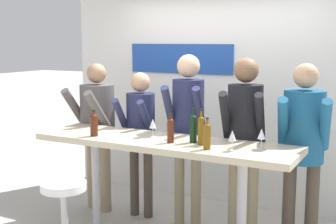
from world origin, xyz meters
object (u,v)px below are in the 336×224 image
object	(u,v)px
tasting_table	(163,155)
wine_glass_2	(153,124)
person_left	(140,128)
wine_bottle_4	(207,135)
wine_bottle_2	(171,129)
wine_bottle_0	(201,129)
wine_bottle_1	(193,127)
wine_bottle_3	(94,124)
person_center_left	(188,120)
person_center	(245,128)
person_center_right	(303,136)
person_far_left	(97,121)
wine_glass_1	(232,136)
bar_stool	(64,211)
wine_glass_0	(262,134)

from	to	relation	value
tasting_table	wine_glass_2	distance (m)	0.31
person_left	wine_bottle_4	xyz separation A→B (m)	(1.11, -0.73, 0.16)
tasting_table	wine_bottle_2	size ratio (longest dim) A/B	9.39
wine_bottle_0	wine_bottle_1	size ratio (longest dim) A/B	1.02
wine_bottle_0	wine_bottle_3	world-z (taller)	wine_bottle_0
person_left	wine_bottle_2	distance (m)	0.98
person_center_left	person_center	distance (m)	0.65
person_center_right	wine_glass_2	size ratio (longest dim) A/B	10.02
person_far_left	wine_bottle_2	distance (m)	1.41
wine_bottle_2	wine_glass_1	world-z (taller)	wine_bottle_2
wine_bottle_2	tasting_table	bearing A→B (deg)	146.84
bar_stool	person_left	bearing A→B (deg)	91.40
wine_bottle_3	wine_bottle_4	world-z (taller)	wine_bottle_4
wine_bottle_1	wine_bottle_4	size ratio (longest dim) A/B	1.14
person_center_left	person_far_left	bearing A→B (deg)	170.93
bar_stool	person_center	bearing A→B (deg)	46.34
person_center_right	wine_bottle_2	size ratio (longest dim) A/B	6.55
wine_glass_2	wine_bottle_1	bearing A→B (deg)	-5.18
bar_stool	wine_bottle_4	world-z (taller)	wine_bottle_4
bar_stool	person_center_left	bearing A→B (deg)	67.78
bar_stool	wine_bottle_2	xyz separation A→B (m)	(0.68, 0.69, 0.67)
person_center_left	wine_glass_1	bearing A→B (deg)	-54.59
bar_stool	wine_bottle_1	distance (m)	1.36
tasting_table	wine_glass_1	distance (m)	0.79
person_center	person_center_right	xyz separation A→B (m)	(0.54, 0.09, -0.04)
person_left	person_center	distance (m)	1.24
tasting_table	wine_glass_0	world-z (taller)	wine_glass_0
tasting_table	wine_glass_1	xyz separation A→B (m)	(0.73, -0.12, 0.27)
person_left	wine_glass_1	distance (m)	1.50
wine_bottle_0	person_center	bearing A→B (deg)	65.29
wine_bottle_2	wine_glass_2	bearing A→B (deg)	151.51
tasting_table	wine_glass_2	size ratio (longest dim) A/B	14.37
tasting_table	person_far_left	bearing A→B (deg)	155.67
person_left	person_far_left	bearing A→B (deg)	-178.97
wine_glass_0	wine_bottle_0	bearing A→B (deg)	-169.52
person_left	wine_glass_2	bearing A→B (deg)	-52.14
wine_bottle_4	person_center	bearing A→B (deg)	80.13
person_center_right	wine_glass_0	xyz separation A→B (m)	(-0.25, -0.50, 0.08)
person_center_right	wine_bottle_2	xyz separation A→B (m)	(-1.05, -0.66, 0.08)
wine_bottle_0	tasting_table	bearing A→B (deg)	176.66
tasting_table	person_left	size ratio (longest dim) A/B	1.56
person_center_left	wine_glass_0	bearing A→B (deg)	-39.67
person_center_right	person_left	bearing A→B (deg)	168.80
wine_bottle_1	bar_stool	bearing A→B (deg)	-137.44
person_left	wine_glass_0	bearing A→B (deg)	-21.87
wine_bottle_2	wine_bottle_4	xyz separation A→B (m)	(0.40, -0.09, 0.00)
wine_bottle_4	wine_glass_1	distance (m)	0.21
person_center_right	wine_bottle_3	distance (m)	1.99
person_far_left	wine_glass_0	size ratio (longest dim) A/B	9.72
bar_stool	person_center_left	xyz separation A→B (m)	(0.55, 1.34, 0.64)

